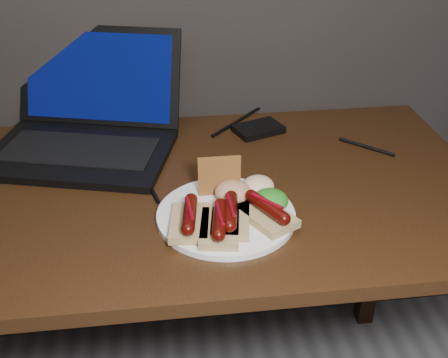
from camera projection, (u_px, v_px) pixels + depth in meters
name	position (u px, v px, depth m)	size (l,w,h in m)	color
desk	(160.00, 223.00, 1.22)	(1.40, 0.70, 0.75)	#37210D
laptop	(87.00, 125.00, 1.32)	(0.48, 0.45, 0.25)	black
hard_drive	(258.00, 129.00, 1.40)	(0.12, 0.08, 0.02)	black
desk_cables	(177.00, 154.00, 1.30)	(0.97, 0.44, 0.01)	black
plate	(226.00, 215.00, 1.08)	(0.27, 0.27, 0.01)	white
bread_sausage_left	(190.00, 219.00, 1.03)	(0.09, 0.12, 0.04)	tan
bread_sausage_center	(230.00, 216.00, 1.04)	(0.09, 0.13, 0.04)	tan
bread_sausage_right	(267.00, 212.00, 1.05)	(0.12, 0.13, 0.04)	tan
bread_sausage_extra	(220.00, 224.00, 1.01)	(0.09, 0.12, 0.04)	tan
crispbread	(219.00, 176.00, 1.11)	(0.09, 0.01, 0.09)	#AD642F
salad_greens	(270.00, 200.00, 1.08)	(0.07, 0.07, 0.04)	#125911
salsa_mound	(233.00, 192.00, 1.10)	(0.07, 0.07, 0.04)	maroon
coleslaw_mound	(258.00, 186.00, 1.13)	(0.06, 0.06, 0.04)	white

